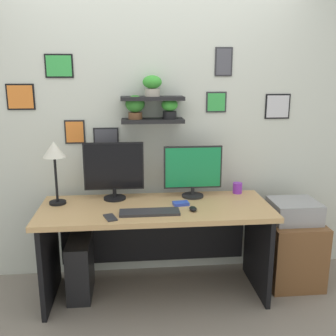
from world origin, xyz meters
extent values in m
plane|color=gray|center=(0.00, 0.00, 0.00)|extent=(8.00, 8.00, 0.00)
cube|color=silver|center=(0.00, 0.44, 1.35)|extent=(4.40, 0.04, 2.70)
cube|color=black|center=(0.00, 0.32, 1.37)|extent=(0.51, 0.20, 0.03)
cube|color=black|center=(0.00, 0.32, 1.55)|extent=(0.51, 0.20, 0.03)
cylinder|color=black|center=(0.14, 0.32, 1.42)|extent=(0.11, 0.11, 0.06)
ellipsoid|color=green|center=(0.14, 0.32, 1.50)|extent=(0.13, 0.13, 0.10)
cylinder|color=#B2A899|center=(0.00, 0.32, 1.60)|extent=(0.12, 0.12, 0.06)
ellipsoid|color=green|center=(0.00, 0.32, 1.68)|extent=(0.15, 0.15, 0.10)
cylinder|color=brown|center=(-0.14, 0.32, 1.42)|extent=(0.11, 0.11, 0.05)
ellipsoid|color=#307F2B|center=(-0.14, 0.32, 1.51)|extent=(0.15, 0.15, 0.14)
cube|color=black|center=(-0.39, 0.42, 1.23)|extent=(0.21, 0.02, 0.16)
cube|color=#4C4C56|center=(-0.39, 0.41, 1.23)|extent=(0.18, 0.00, 0.13)
cube|color=black|center=(-1.05, 0.42, 1.56)|extent=(0.22, 0.02, 0.21)
cube|color=orange|center=(-1.05, 0.41, 1.56)|extent=(0.20, 0.00, 0.18)
cube|color=black|center=(-0.73, 0.42, 1.81)|extent=(0.22, 0.02, 0.19)
cube|color=green|center=(-0.73, 0.41, 1.81)|extent=(0.20, 0.00, 0.16)
cube|color=#2D2D33|center=(0.60, 0.42, 1.84)|extent=(0.15, 0.02, 0.23)
cube|color=#4C4C56|center=(0.60, 0.41, 1.84)|extent=(0.12, 0.00, 0.21)
cube|color=black|center=(1.08, 0.42, 1.47)|extent=(0.22, 0.02, 0.21)
cube|color=silver|center=(1.08, 0.41, 1.47)|extent=(0.19, 0.00, 0.19)
cube|color=black|center=(-0.64, 0.42, 1.28)|extent=(0.17, 0.02, 0.20)
cube|color=orange|center=(-0.64, 0.41, 1.28)|extent=(0.14, 0.00, 0.17)
cube|color=#2D2D33|center=(0.54, 0.42, 1.51)|extent=(0.17, 0.02, 0.17)
cube|color=green|center=(0.54, 0.41, 1.51)|extent=(0.15, 0.00, 0.15)
cube|color=tan|center=(0.00, 0.00, 0.73)|extent=(1.78, 0.68, 0.04)
cube|color=black|center=(-0.83, 0.00, 0.35)|extent=(0.04, 0.62, 0.71)
cube|color=black|center=(0.83, 0.00, 0.35)|extent=(0.04, 0.62, 0.71)
cube|color=black|center=(0.00, 0.30, 0.39)|extent=(1.58, 0.02, 0.50)
cylinder|color=black|center=(-0.32, 0.21, 0.76)|extent=(0.18, 0.18, 0.02)
cylinder|color=black|center=(-0.32, 0.21, 0.80)|extent=(0.03, 0.03, 0.08)
cube|color=black|center=(-0.32, 0.22, 1.02)|extent=(0.48, 0.02, 0.39)
cube|color=black|center=(-0.32, 0.21, 1.02)|extent=(0.46, 0.00, 0.36)
cylinder|color=black|center=(0.32, 0.21, 0.76)|extent=(0.18, 0.18, 0.02)
cylinder|color=black|center=(0.32, 0.21, 0.80)|extent=(0.03, 0.03, 0.07)
cube|color=black|center=(0.32, 0.22, 1.00)|extent=(0.48, 0.02, 0.35)
cube|color=#198C4C|center=(0.32, 0.21, 1.00)|extent=(0.45, 0.00, 0.33)
cube|color=#2D2D33|center=(-0.06, -0.15, 0.76)|extent=(0.44, 0.14, 0.02)
ellipsoid|color=black|center=(0.27, -0.12, 0.77)|extent=(0.06, 0.09, 0.03)
cylinder|color=black|center=(-0.76, 0.13, 0.76)|extent=(0.13, 0.13, 0.02)
cylinder|color=black|center=(-0.76, 0.13, 0.95)|extent=(0.02, 0.02, 0.36)
cone|color=silver|center=(-0.76, 0.13, 1.19)|extent=(0.18, 0.18, 0.12)
cube|color=#2D2D33|center=(-0.34, -0.22, 0.76)|extent=(0.11, 0.15, 0.01)
cylinder|color=purple|center=(0.72, 0.27, 0.80)|extent=(0.08, 0.08, 0.09)
cube|color=blue|center=(0.20, 0.01, 0.76)|extent=(0.13, 0.10, 0.02)
cube|color=brown|center=(1.16, 0.09, 0.28)|extent=(0.44, 0.50, 0.55)
cube|color=#9E9EA3|center=(1.16, 0.09, 0.64)|extent=(0.38, 0.34, 0.17)
cube|color=black|center=(-0.61, 0.05, 0.23)|extent=(0.18, 0.40, 0.47)
camera|label=1|loc=(-0.18, -2.81, 1.75)|focal=41.15mm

